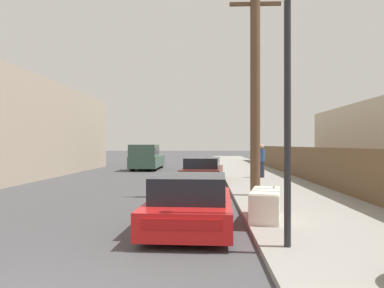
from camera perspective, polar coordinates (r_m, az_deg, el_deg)
sidewalk_curb at (r=27.15m, az=8.74°, el=-3.97°), size 4.20×63.00×0.12m
discarded_fridge at (r=9.24m, az=11.13°, el=-9.02°), size 1.00×1.83×0.72m
parked_sports_car_red at (r=8.61m, az=-0.18°, el=-9.06°), size 1.96×4.25×1.23m
car_parked_mid at (r=18.46m, az=1.65°, el=-4.14°), size 2.16×4.60×1.26m
pickup_truck at (r=28.21m, az=-6.97°, el=-2.03°), size 1.96×5.60×1.89m
utility_pole at (r=13.51m, az=9.61°, el=8.63°), size 1.80×0.35×7.49m
street_lamp at (r=6.79m, az=14.34°, el=7.26°), size 0.26×0.26×4.55m
wooden_fence at (r=23.20m, az=14.72°, el=-2.43°), size 0.08×41.15×1.66m
pedestrian at (r=20.57m, az=10.58°, el=-2.47°), size 0.34×0.34×1.79m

